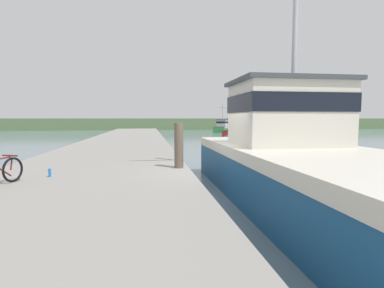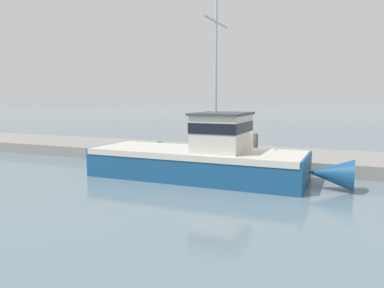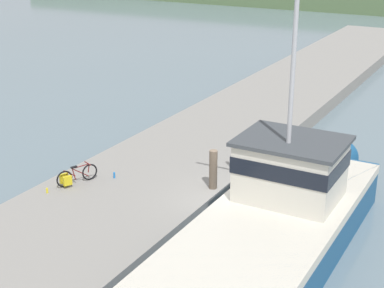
{
  "view_description": "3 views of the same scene",
  "coord_description": "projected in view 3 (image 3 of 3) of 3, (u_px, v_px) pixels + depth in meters",
  "views": [
    {
      "loc": [
        -1.97,
        -9.12,
        2.35
      ],
      "look_at": [
        -0.77,
        -0.96,
        1.65
      ],
      "focal_mm": 28.0,
      "sensor_mm": 36.0,
      "label": 1
    },
    {
      "loc": [
        20.33,
        5.69,
        4.26
      ],
      "look_at": [
        0.79,
        -2.75,
        1.63
      ],
      "focal_mm": 35.0,
      "sensor_mm": 36.0,
      "label": 2
    },
    {
      "loc": [
        7.83,
        -16.87,
        9.7
      ],
      "look_at": [
        -2.69,
        1.98,
        1.67
      ],
      "focal_mm": 55.0,
      "sensor_mm": 36.0,
      "label": 3
    }
  ],
  "objects": [
    {
      "name": "mooring_post",
      "position": [
        213.0,
        170.0,
        21.12
      ],
      "size": [
        0.29,
        0.29,
        1.46
      ],
      "primitive_type": "cylinder",
      "color": "brown",
      "rests_on": "dock_pier"
    },
    {
      "name": "water_bottle_by_bike",
      "position": [
        114.0,
        175.0,
        22.18
      ],
      "size": [
        0.07,
        0.07,
        0.23
      ],
      "primitive_type": "cylinder",
      "color": "blue",
      "rests_on": "dock_pier"
    },
    {
      "name": "dock_pier",
      "position": [
        143.0,
        187.0,
        22.32
      ],
      "size": [
        6.08,
        80.0,
        0.74
      ],
      "primitive_type": "cube",
      "color": "gray",
      "rests_on": "ground_plane"
    },
    {
      "name": "ground_plane",
      "position": [
        231.0,
        218.0,
        20.76
      ],
      "size": [
        320.0,
        320.0,
        0.0
      ],
      "primitive_type": "plane",
      "color": "slate"
    },
    {
      "name": "fishing_boat_main",
      "position": [
        278.0,
        218.0,
        18.23
      ],
      "size": [
        3.92,
        13.45,
        9.51
      ],
      "rotation": [
        0.0,
        0.0,
        0.0
      ],
      "color": "navy",
      "rests_on": "ground_plane"
    },
    {
      "name": "bicycle_touring",
      "position": [
        73.0,
        176.0,
        21.56
      ],
      "size": [
        0.81,
        1.57,
        0.7
      ],
      "rotation": [
        0.0,
        0.0,
        -0.39
      ],
      "color": "black",
      "rests_on": "dock_pier"
    },
    {
      "name": "water_bottle_on_curb",
      "position": [
        47.0,
        191.0,
        20.95
      ],
      "size": [
        0.07,
        0.07,
        0.19
      ],
      "primitive_type": "cylinder",
      "color": "yellow",
      "rests_on": "dock_pier"
    }
  ]
}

